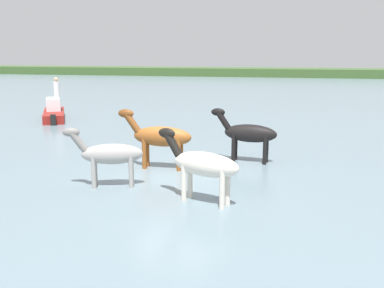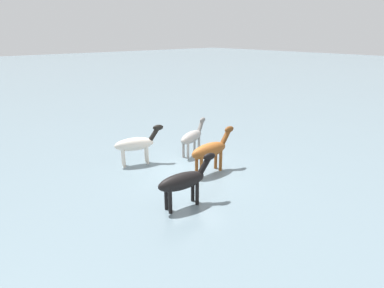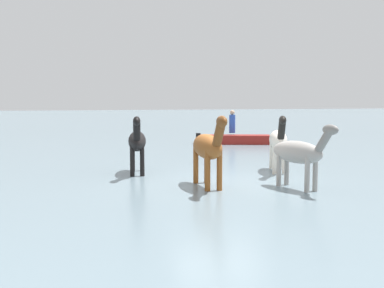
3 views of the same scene
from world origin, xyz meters
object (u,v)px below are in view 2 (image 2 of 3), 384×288
horse_dark_mare (136,144)px  horse_rear_stallion (192,137)px  horse_pinto_flank (184,181)px  horse_chestnut_trailing (211,150)px

horse_dark_mare → horse_rear_stallion: size_ratio=1.06×
horse_dark_mare → horse_rear_stallion: 2.93m
horse_rear_stallion → horse_pinto_flank: horse_pinto_flank is taller
horse_chestnut_trailing → horse_dark_mare: bearing=124.7°
horse_chestnut_trailing → horse_pinto_flank: 3.11m
horse_chestnut_trailing → horse_pinto_flank: bearing=-151.0°
horse_dark_mare → horse_pinto_flank: bearing=-80.3°
horse_dark_mare → horse_chestnut_trailing: bearing=-36.7°
horse_chestnut_trailing → horse_rear_stallion: (-0.83, -2.20, -0.12)m
horse_chestnut_trailing → horse_rear_stallion: bearing=69.9°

